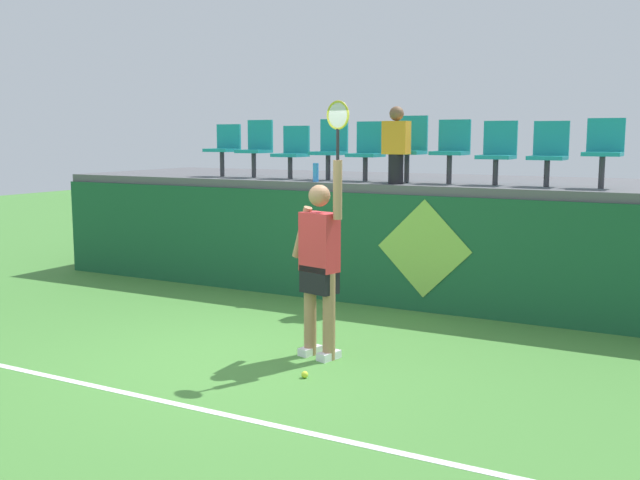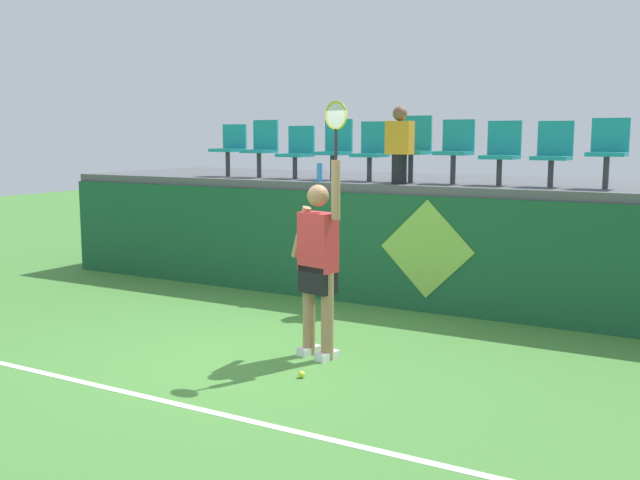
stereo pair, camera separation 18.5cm
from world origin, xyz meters
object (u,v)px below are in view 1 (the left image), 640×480
Objects in this scene: stadium_chair_7 at (498,150)px; stadium_chair_4 at (368,149)px; water_bottle at (316,172)px; stadium_chair_3 at (331,147)px; tennis_ball at (305,375)px; stadium_chair_9 at (604,148)px; tennis_player at (320,261)px; stadium_chair_0 at (225,146)px; stadium_chair_8 at (549,151)px; stadium_chair_2 at (293,150)px; stadium_chair_5 at (409,146)px; spectator_0 at (396,144)px; stadium_chair_6 at (452,148)px; stadium_chair_1 at (256,146)px.

stadium_chair_4 is at bearing 179.98° from stadium_chair_7.
water_bottle is 0.66m from stadium_chair_3.
stadium_chair_9 is at bearing 61.48° from tennis_ball.
tennis_player is 2.96× the size of stadium_chair_3.
stadium_chair_8 is at bearing 0.08° from stadium_chair_0.
stadium_chair_2 is 3.09m from stadium_chair_7.
tennis_player is 3.05× the size of stadium_chair_9.
stadium_chair_4 reaches higher than stadium_chair_2.
tennis_ball is at bearing -46.27° from stadium_chair_0.
tennis_ball is 0.08× the size of stadium_chair_9.
stadium_chair_8 is 0.65m from stadium_chair_9.
stadium_chair_0 is 5.64m from stadium_chair_9.
tennis_player reaches higher than stadium_chair_2.
tennis_player is 9.97× the size of water_bottle.
tennis_ball is (0.19, -0.65, -0.97)m from tennis_player.
stadium_chair_0 is 0.98× the size of stadium_chair_7.
stadium_chair_5 is at bearing 97.32° from tennis_ball.
stadium_chair_6 is at bearing 37.32° from spectator_0.
tennis_player is 4.33m from stadium_chair_1.
stadium_chair_5 is 0.89× the size of spectator_0.
stadium_chair_8 is at bearing -0.01° from stadium_chair_1.
stadium_chair_5 reaches higher than stadium_chair_4.
stadium_chair_4 is (0.53, 0.56, 0.32)m from water_bottle.
stadium_chair_6 reaches higher than stadium_chair_7.
stadium_chair_0 is 0.93× the size of stadium_chair_3.
stadium_chair_5 is 1.07× the size of stadium_chair_9.
stadium_chair_1 is 0.86× the size of spectator_0.
stadium_chair_6 is at bearing -0.18° from stadium_chair_4.
stadium_chair_8 is at bearing 0.04° from stadium_chair_2.
stadium_chair_4 reaches higher than stadium_chair_8.
stadium_chair_2 reaches higher than tennis_ball.
stadium_chair_1 reaches higher than stadium_chair_8.
stadium_chair_6 is (1.83, -0.01, 0.00)m from stadium_chair_3.
stadium_chair_4 is (2.48, 0.01, -0.02)m from stadium_chair_0.
stadium_chair_2 is at bearing -179.94° from stadium_chair_7.
spectator_0 is (-0.61, -0.46, 0.05)m from stadium_chair_6.
stadium_chair_3 is at bearing 96.21° from water_bottle.
water_bottle is 1.89m from stadium_chair_6.
stadium_chair_8 is (4.99, 0.01, -0.02)m from stadium_chair_0.
stadium_chair_2 is (-2.35, 3.76, 2.02)m from tennis_ball.
stadium_chair_8 reaches higher than tennis_ball.
stadium_chair_8 is (1.27, 0.00, -0.03)m from stadium_chair_6.
stadium_chair_4 is at bearing 179.90° from stadium_chair_9.
stadium_chair_5 is 1.88m from stadium_chair_8.
stadium_chair_7 is at bearing 179.94° from stadium_chair_8.
water_bottle is 0.30× the size of stadium_chair_3.
stadium_chair_3 is at bearing 0.46° from stadium_chair_2.
stadium_chair_9 reaches higher than stadium_chair_2.
stadium_chair_0 is (-3.59, 3.76, 2.06)m from tennis_ball.
tennis_ball is 5.24m from stadium_chair_1.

